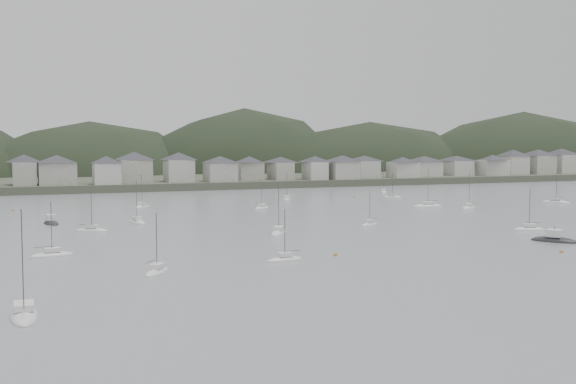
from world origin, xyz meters
name	(u,v)px	position (x,y,z in m)	size (l,w,h in m)	color
ground	(447,257)	(0.00, 0.00, 0.00)	(900.00, 900.00, 0.00)	slate
far_shore_land	(146,173)	(0.00, 295.00, 1.50)	(900.00, 250.00, 3.00)	#383D2D
forested_ridge	(164,199)	(4.83, 269.40, -11.28)	(851.55, 103.94, 102.57)	black
waterfront_town	(307,166)	(50.59, 183.34, 8.66)	(451.48, 28.46, 12.92)	gray
moored_fleet	(313,224)	(-3.14, 50.64, 0.18)	(242.74, 161.53, 13.14)	silver
motor_launch_near	(554,240)	(30.20, 8.13, 0.28)	(7.79, 9.29, 4.14)	black
motor_launch_far	(51,223)	(-60.51, 74.72, 0.29)	(4.35, 8.29, 3.88)	black
mooring_buoys	(308,223)	(-3.27, 53.27, 0.15)	(185.94, 122.69, 0.70)	#AF773A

